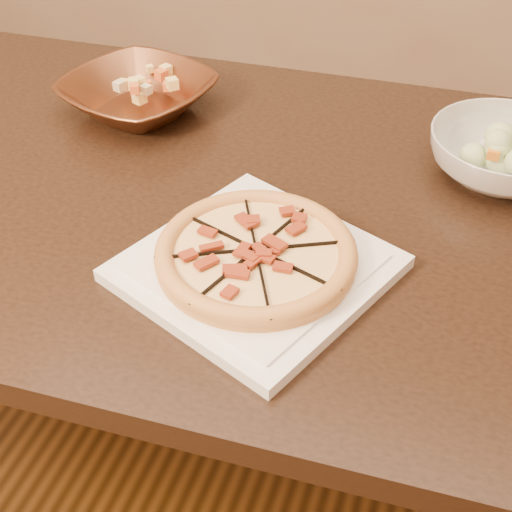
# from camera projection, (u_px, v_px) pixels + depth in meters

# --- Properties ---
(dining_table) EXTENTS (1.34, 0.90, 0.75)m
(dining_table) POSITION_uv_depth(u_px,v_px,m) (219.00, 245.00, 1.14)
(dining_table) COLOR black
(dining_table) RESTS_ON floor
(plate) EXTENTS (0.38, 0.38, 0.02)m
(plate) POSITION_uv_depth(u_px,v_px,m) (256.00, 268.00, 0.91)
(plate) COLOR white
(plate) RESTS_ON dining_table
(pizza) EXTENTS (0.26, 0.26, 0.03)m
(pizza) POSITION_uv_depth(u_px,v_px,m) (256.00, 254.00, 0.90)
(pizza) COLOR #D38E4A
(pizza) RESTS_ON plate
(bronze_bowl) EXTENTS (0.31, 0.31, 0.06)m
(bronze_bowl) POSITION_uv_depth(u_px,v_px,m) (138.00, 96.00, 1.23)
(bronze_bowl) COLOR brown
(bronze_bowl) RESTS_ON dining_table
(mixed_dish) EXTENTS (0.09, 0.11, 0.03)m
(mixed_dish) POSITION_uv_depth(u_px,v_px,m) (134.00, 72.00, 1.20)
(mixed_dish) COLOR beige
(mixed_dish) RESTS_ON bronze_bowl
(salad_bowl) EXTENTS (0.26, 0.26, 0.07)m
(salad_bowl) POSITION_uv_depth(u_px,v_px,m) (504.00, 155.00, 1.07)
(salad_bowl) COLOR silver
(salad_bowl) RESTS_ON dining_table
(salad) EXTENTS (0.12, 0.11, 0.04)m
(salad) POSITION_uv_depth(u_px,v_px,m) (512.00, 124.00, 1.04)
(salad) COLOR beige
(salad) RESTS_ON salad_bowl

